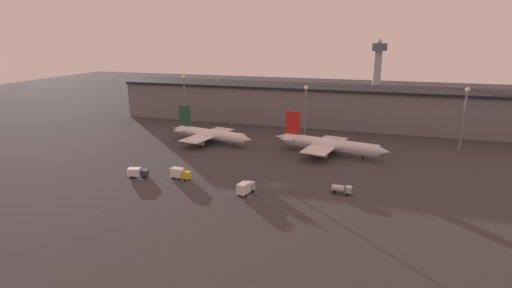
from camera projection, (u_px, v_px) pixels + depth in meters
name	position (u px, v px, depth m)	size (l,w,h in m)	color
ground	(276.00, 185.00, 119.62)	(600.00, 600.00, 0.00)	#383538
terminal_building	(321.00, 105.00, 198.11)	(205.35, 26.19, 19.07)	slate
airplane_0	(210.00, 134.00, 164.66)	(39.28, 28.64, 14.59)	white
airplane_1	(329.00, 145.00, 148.98)	(44.46, 28.88, 14.96)	silver
service_vehicle_0	(341.00, 189.00, 112.44)	(5.57, 2.27, 2.55)	#9EA3A8
service_vehicle_1	(245.00, 188.00, 112.14)	(3.78, 6.61, 3.58)	#9EA3A8
service_vehicle_2	(137.00, 172.00, 125.40)	(6.65, 4.33, 3.03)	#282D38
service_vehicle_3	(180.00, 173.00, 123.87)	(6.77, 3.05, 3.46)	gold
lamp_post_0	(184.00, 96.00, 184.38)	(1.80, 1.80, 25.54)	slate
lamp_post_1	(306.00, 105.00, 168.45)	(1.80, 1.80, 22.92)	slate
lamp_post_2	(465.00, 111.00, 150.72)	(1.80, 1.80, 24.53)	slate
control_tower	(377.00, 70.00, 227.02)	(9.00, 9.00, 41.40)	#99999E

